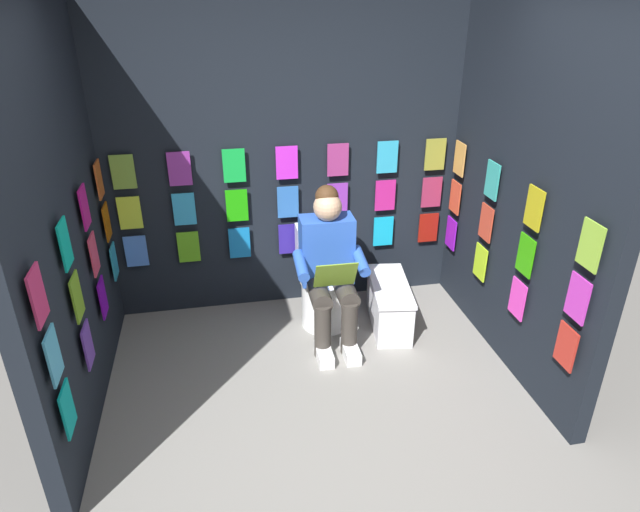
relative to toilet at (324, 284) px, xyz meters
name	(u,v)px	position (x,y,z in m)	size (l,w,h in m)	color
ground_plane	(343,482)	(0.23, 1.66, -0.33)	(30.00, 30.00, 0.00)	gray
display_wall_back	(285,160)	(0.23, -0.42, 0.91)	(2.90, 0.14, 2.48)	black
display_wall_left	(523,193)	(-1.22, 0.64, 0.91)	(0.14, 2.03, 2.48)	black
display_wall_right	(60,226)	(1.68, 0.64, 0.91)	(0.14, 2.03, 2.48)	black
toilet	(324,284)	(0.00, 0.00, 0.00)	(0.41, 0.56, 0.77)	white
person_reading	(330,266)	(0.00, 0.23, 0.27)	(0.53, 0.68, 1.19)	blue
comic_longbox_near	(389,304)	(-0.50, 0.19, -0.14)	(0.39, 0.74, 0.38)	silver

